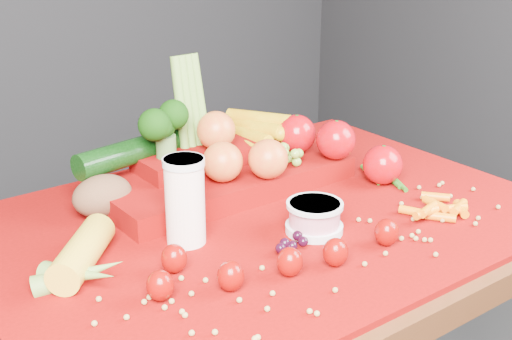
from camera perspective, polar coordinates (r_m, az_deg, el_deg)
table at (r=1.39m, az=0.50°, el=-7.74°), size 1.10×0.80×0.75m
red_cloth at (r=1.34m, az=0.52°, el=-3.98°), size 1.05×0.75×0.01m
milk_glass at (r=1.22m, az=-5.71°, el=-2.24°), size 0.07×0.07×0.16m
yogurt_bowl at (r=1.28m, az=4.70°, el=-3.71°), size 0.10×0.10×0.06m
strawberry_scatter at (r=1.14m, az=0.81°, el=-7.12°), size 0.44×0.18×0.05m
dark_grape_cluster at (r=1.21m, az=2.89°, el=-5.96°), size 0.06×0.05×0.03m
soybean_scatter at (r=1.20m, az=6.38°, el=-6.75°), size 0.84×0.24×0.01m
corn_ear at (r=1.15m, az=-13.91°, el=-7.61°), size 0.25×0.26×0.06m
potato at (r=1.36m, az=-12.18°, el=-2.03°), size 0.12×0.08×0.08m
baby_carrot_pile at (r=1.38m, az=14.53°, el=-2.95°), size 0.18×0.18×0.03m
green_bean_pile at (r=1.53m, az=10.28°, el=-0.58°), size 0.14×0.12×0.01m
produce_mound at (r=1.45m, az=-1.74°, el=0.89°), size 0.61×0.36×0.27m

